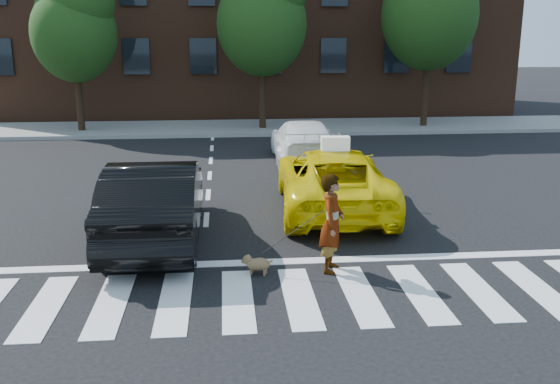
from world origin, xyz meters
name	(u,v)px	position (x,y,z in m)	size (l,w,h in m)	color
ground	(300,297)	(0.00, 0.00, 0.00)	(120.00, 120.00, 0.00)	black
crosswalk	(300,297)	(0.00, 0.00, 0.01)	(13.00, 2.40, 0.01)	silver
stop_line	(289,261)	(0.00, 1.60, 0.01)	(12.00, 0.30, 0.01)	silver
sidewalk_far	(250,128)	(0.00, 17.50, 0.07)	(30.00, 4.00, 0.15)	slate
tree_left	(74,23)	(-6.97, 17.00, 4.44)	(3.39, 3.38, 6.50)	black
tree_mid	(263,12)	(0.53, 17.00, 4.85)	(3.69, 3.69, 7.10)	black
tree_right	(431,2)	(7.53, 17.00, 5.26)	(4.00, 4.00, 7.70)	black
taxi	(333,179)	(1.40, 4.95, 0.74)	(2.47, 5.36, 1.49)	yellow
black_sedan	(155,201)	(-2.57, 3.09, 0.83)	(1.76, 5.05, 1.66)	black
white_suv	(303,141)	(1.40, 10.49, 0.69)	(1.92, 4.73, 1.37)	white
woman	(332,223)	(0.70, 1.10, 0.89)	(0.65, 0.43, 1.78)	#999999
dog	(256,263)	(-0.64, 1.06, 0.19)	(0.57, 0.36, 0.33)	olive
taxi_sign	(335,143)	(1.40, 4.75, 1.65)	(0.65, 0.28, 0.32)	white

